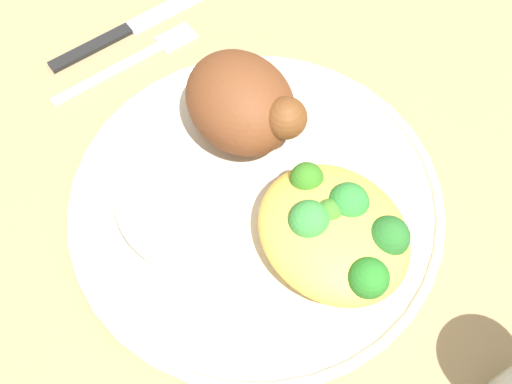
% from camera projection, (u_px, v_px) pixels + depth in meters
% --- Properties ---
extents(ground_plane, '(2.00, 2.00, 0.00)m').
position_uv_depth(ground_plane, '(256.00, 208.00, 0.48)').
color(ground_plane, '#977C53').
extents(plate, '(0.29, 0.29, 0.02)m').
position_uv_depth(plate, '(256.00, 203.00, 0.48)').
color(plate, beige).
rests_on(plate, ground_plane).
extents(roasted_chicken, '(0.10, 0.08, 0.07)m').
position_uv_depth(roasted_chicken, '(243.00, 103.00, 0.47)').
color(roasted_chicken, brown).
rests_on(roasted_chicken, plate).
extents(rice_pile, '(0.09, 0.07, 0.05)m').
position_uv_depth(rice_pile, '(169.00, 213.00, 0.44)').
color(rice_pile, white).
rests_on(rice_pile, plate).
extents(mac_cheese_with_broccoli, '(0.12, 0.10, 0.05)m').
position_uv_depth(mac_cheese_with_broccoli, '(336.00, 231.00, 0.43)').
color(mac_cheese_with_broccoli, gold).
rests_on(mac_cheese_with_broccoli, plate).
extents(fork, '(0.02, 0.14, 0.01)m').
position_uv_depth(fork, '(134.00, 59.00, 0.55)').
color(fork, silver).
rests_on(fork, ground_plane).
extents(knife, '(0.02, 0.19, 0.01)m').
position_uv_depth(knife, '(128.00, 28.00, 0.57)').
color(knife, black).
rests_on(knife, ground_plane).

